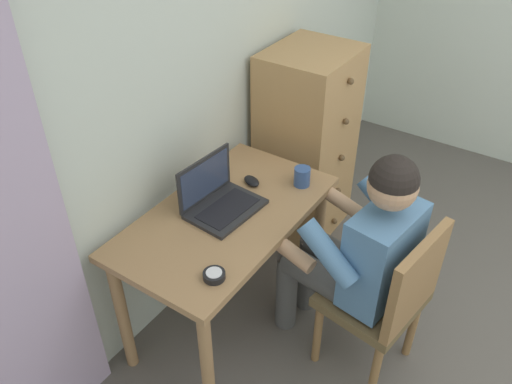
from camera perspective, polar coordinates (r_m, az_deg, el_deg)
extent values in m
cube|color=silver|center=(2.53, -6.46, 13.53)|extent=(4.80, 0.05, 2.50)
cube|color=#9E754C|center=(2.39, -3.33, -2.66)|extent=(1.09, 0.61, 0.03)
cylinder|color=#9E754C|center=(2.29, -5.39, -18.58)|extent=(0.06, 0.06, 0.70)
cylinder|color=#9E754C|center=(2.85, 6.85, -5.03)|extent=(0.06, 0.06, 0.70)
cylinder|color=#9E754C|center=(2.53, -14.48, -12.98)|extent=(0.06, 0.06, 0.70)
cylinder|color=#9E754C|center=(3.04, -1.38, -1.65)|extent=(0.06, 0.06, 0.70)
cube|color=tan|center=(3.15, 5.53, 5.06)|extent=(0.53, 0.45, 1.19)
sphere|color=brown|center=(3.34, 8.63, -3.19)|extent=(0.04, 0.04, 0.04)
sphere|color=brown|center=(3.20, 9.01, 0.12)|extent=(0.04, 0.04, 0.04)
sphere|color=brown|center=(3.06, 9.42, 3.73)|extent=(0.04, 0.04, 0.04)
sphere|color=brown|center=(2.94, 9.87, 7.65)|extent=(0.04, 0.04, 0.04)
sphere|color=brown|center=(2.84, 10.37, 11.88)|extent=(0.04, 0.04, 0.04)
cube|color=brown|center=(2.48, 12.58, -11.33)|extent=(0.48, 0.46, 0.05)
cube|color=olive|center=(2.27, 17.24, -9.38)|extent=(0.42, 0.10, 0.42)
cylinder|color=olive|center=(2.80, 11.05, -10.92)|extent=(0.04, 0.04, 0.40)
cylinder|color=olive|center=(2.60, 6.80, -15.13)|extent=(0.04, 0.04, 0.40)
cylinder|color=olive|center=(2.71, 16.84, -14.02)|extent=(0.04, 0.04, 0.40)
cylinder|color=olive|center=(2.51, 12.97, -18.72)|extent=(0.04, 0.04, 0.40)
cylinder|color=#4C4C4C|center=(2.57, 9.60, -7.26)|extent=(0.20, 0.42, 0.14)
cylinder|color=#4C4C4C|center=(2.46, 7.21, -9.44)|extent=(0.20, 0.42, 0.14)
cylinder|color=#4C4C4C|center=(2.81, 5.75, -8.88)|extent=(0.11, 0.11, 0.47)
cylinder|color=#4C4C4C|center=(2.71, 3.38, -10.91)|extent=(0.11, 0.11, 0.47)
cube|color=teal|center=(2.28, 13.66, -6.81)|extent=(0.39, 0.25, 0.46)
cylinder|color=teal|center=(2.43, 14.00, -1.33)|extent=(0.13, 0.31, 0.25)
cylinder|color=teal|center=(2.13, 7.92, -6.70)|extent=(0.13, 0.31, 0.25)
cylinder|color=tan|center=(2.57, 9.87, -1.38)|extent=(0.11, 0.28, 0.11)
cylinder|color=tan|center=(2.28, 3.62, -6.39)|extent=(0.11, 0.28, 0.11)
sphere|color=tan|center=(2.07, 14.82, 0.65)|extent=(0.20, 0.20, 0.20)
sphere|color=black|center=(2.05, 14.94, 1.33)|extent=(0.20, 0.20, 0.20)
cube|color=#232326|center=(2.39, -3.31, -1.91)|extent=(0.36, 0.26, 0.02)
cube|color=black|center=(2.37, -3.13, -1.80)|extent=(0.30, 0.17, 0.00)
cube|color=#232326|center=(2.39, -5.68, 1.49)|extent=(0.34, 0.04, 0.22)
cube|color=#2D3851|center=(2.38, -5.57, 1.44)|extent=(0.31, 0.02, 0.18)
ellipsoid|color=black|center=(2.55, -0.48, 1.22)|extent=(0.09, 0.12, 0.03)
cylinder|color=black|center=(2.07, -4.63, -9.13)|extent=(0.09, 0.09, 0.03)
cylinder|color=silver|center=(2.06, -4.65, -8.83)|extent=(0.06, 0.06, 0.00)
cylinder|color=#33518C|center=(2.54, 5.09, 1.69)|extent=(0.08, 0.08, 0.09)
torus|color=#33518C|center=(2.57, 5.67, 2.33)|extent=(0.06, 0.01, 0.06)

